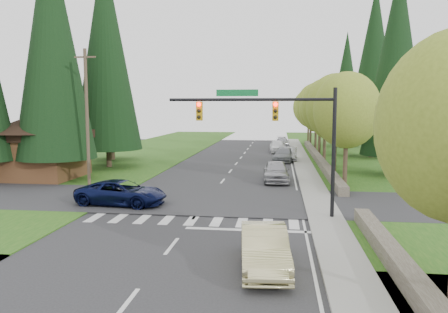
% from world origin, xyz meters
% --- Properties ---
extents(ground, '(120.00, 120.00, 0.00)m').
position_xyz_m(ground, '(0.00, 0.00, 0.00)').
color(ground, '#28282B').
rests_on(ground, ground).
extents(grass_east, '(14.00, 110.00, 0.06)m').
position_xyz_m(grass_east, '(13.00, 20.00, 0.03)').
color(grass_east, '#1E5015').
rests_on(grass_east, ground).
extents(grass_west, '(14.00, 110.00, 0.06)m').
position_xyz_m(grass_west, '(-13.00, 20.00, 0.03)').
color(grass_west, '#1E5015').
rests_on(grass_west, ground).
extents(cross_street, '(120.00, 8.00, 0.10)m').
position_xyz_m(cross_street, '(0.00, 8.00, 0.00)').
color(cross_street, '#28282B').
rests_on(cross_street, ground).
extents(sidewalk_east, '(1.80, 80.00, 0.13)m').
position_xyz_m(sidewalk_east, '(6.90, 22.00, 0.07)').
color(sidewalk_east, gray).
rests_on(sidewalk_east, ground).
extents(curb_east, '(0.20, 80.00, 0.13)m').
position_xyz_m(curb_east, '(6.05, 22.00, 0.07)').
color(curb_east, gray).
rests_on(curb_east, ground).
extents(stone_wall_south, '(0.70, 14.00, 0.70)m').
position_xyz_m(stone_wall_south, '(8.60, -3.00, 0.35)').
color(stone_wall_south, '#4C4438').
rests_on(stone_wall_south, ground).
extents(stone_wall_north, '(0.70, 40.00, 0.70)m').
position_xyz_m(stone_wall_north, '(8.60, 30.00, 0.35)').
color(stone_wall_north, '#4C4438').
rests_on(stone_wall_north, ground).
extents(traffic_signal, '(8.70, 0.37, 6.80)m').
position_xyz_m(traffic_signal, '(4.37, 4.50, 4.98)').
color(traffic_signal, black).
rests_on(traffic_signal, ground).
extents(brown_building, '(8.40, 8.40, 5.40)m').
position_xyz_m(brown_building, '(-15.00, 15.00, 3.14)').
color(brown_building, '#4C2D19').
rests_on(brown_building, ground).
extents(utility_pole, '(1.60, 0.24, 10.00)m').
position_xyz_m(utility_pole, '(-9.50, 12.00, 5.14)').
color(utility_pole, '#473828').
rests_on(utility_pole, ground).
extents(decid_tree_0, '(4.80, 4.80, 8.37)m').
position_xyz_m(decid_tree_0, '(9.20, 14.00, 5.60)').
color(decid_tree_0, '#38281C').
rests_on(decid_tree_0, ground).
extents(decid_tree_1, '(5.20, 5.20, 8.80)m').
position_xyz_m(decid_tree_1, '(9.30, 21.00, 5.80)').
color(decid_tree_1, '#38281C').
rests_on(decid_tree_1, ground).
extents(decid_tree_2, '(5.00, 5.00, 8.82)m').
position_xyz_m(decid_tree_2, '(9.10, 28.00, 5.93)').
color(decid_tree_2, '#38281C').
rests_on(decid_tree_2, ground).
extents(decid_tree_3, '(5.00, 5.00, 8.55)m').
position_xyz_m(decid_tree_3, '(9.20, 35.00, 5.66)').
color(decid_tree_3, '#38281C').
rests_on(decid_tree_3, ground).
extents(decid_tree_4, '(5.40, 5.40, 9.18)m').
position_xyz_m(decid_tree_4, '(9.30, 42.00, 6.06)').
color(decid_tree_4, '#38281C').
rests_on(decid_tree_4, ground).
extents(decid_tree_5, '(4.80, 4.80, 8.30)m').
position_xyz_m(decid_tree_5, '(9.10, 49.00, 5.53)').
color(decid_tree_5, '#38281C').
rests_on(decid_tree_5, ground).
extents(decid_tree_6, '(5.20, 5.20, 8.86)m').
position_xyz_m(decid_tree_6, '(9.20, 56.00, 5.86)').
color(decid_tree_6, '#38281C').
rests_on(decid_tree_6, ground).
extents(conifer_w_a, '(6.12, 6.12, 19.80)m').
position_xyz_m(conifer_w_a, '(-13.00, 14.00, 10.79)').
color(conifer_w_a, '#38281C').
rests_on(conifer_w_a, ground).
extents(conifer_w_b, '(5.44, 5.44, 17.80)m').
position_xyz_m(conifer_w_b, '(-16.00, 18.00, 9.79)').
color(conifer_w_b, '#38281C').
rests_on(conifer_w_b, ground).
extents(conifer_w_c, '(6.46, 6.46, 20.80)m').
position_xyz_m(conifer_w_c, '(-12.00, 22.00, 11.29)').
color(conifer_w_c, '#38281C').
rests_on(conifer_w_c, ground).
extents(conifer_w_e, '(5.78, 5.78, 18.80)m').
position_xyz_m(conifer_w_e, '(-14.00, 28.00, 10.29)').
color(conifer_w_e, '#38281C').
rests_on(conifer_w_e, ground).
extents(conifer_e_a, '(5.44, 5.44, 17.80)m').
position_xyz_m(conifer_e_a, '(14.00, 20.00, 9.79)').
color(conifer_e_a, '#38281C').
rests_on(conifer_e_a, ground).
extents(conifer_e_b, '(6.12, 6.12, 19.80)m').
position_xyz_m(conifer_e_b, '(15.00, 34.00, 10.79)').
color(conifer_e_b, '#38281C').
rests_on(conifer_e_b, ground).
extents(conifer_e_c, '(5.10, 5.10, 16.80)m').
position_xyz_m(conifer_e_c, '(14.00, 48.00, 9.29)').
color(conifer_e_c, '#38281C').
rests_on(conifer_e_c, ground).
extents(sedan_champagne, '(2.07, 4.79, 1.53)m').
position_xyz_m(sedan_champagne, '(3.94, -3.12, 0.77)').
color(sedan_champagne, beige).
rests_on(sedan_champagne, ground).
extents(suv_navy, '(5.60, 3.06, 1.49)m').
position_xyz_m(suv_navy, '(-4.86, 6.25, 0.74)').
color(suv_navy, '#0A1036').
rests_on(suv_navy, ground).
extents(parked_car_a, '(2.16, 4.94, 1.66)m').
position_xyz_m(parked_car_a, '(4.20, 15.77, 0.83)').
color(parked_car_a, '#9E9EA2').
rests_on(parked_car_a, ground).
extents(parked_car_b, '(2.67, 5.23, 1.45)m').
position_xyz_m(parked_car_b, '(4.94, 29.00, 0.73)').
color(parked_car_b, gray).
rests_on(parked_car_b, ground).
extents(parked_car_c, '(1.67, 4.40, 1.43)m').
position_xyz_m(parked_car_c, '(5.60, 29.94, 0.72)').
color(parked_car_c, '#A1A1A5').
rests_on(parked_car_c, ground).
extents(parked_car_d, '(2.31, 4.97, 1.65)m').
position_xyz_m(parked_car_d, '(4.20, 38.26, 0.82)').
color(parked_car_d, white).
rests_on(parked_car_d, ground).
extents(parked_car_e, '(2.09, 4.71, 1.34)m').
position_xyz_m(parked_car_e, '(4.87, 48.11, 0.67)').
color(parked_car_e, '#A4A5A9').
rests_on(parked_car_e, ground).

